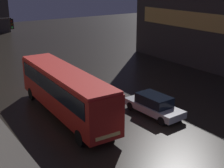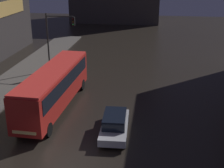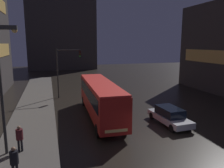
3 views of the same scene
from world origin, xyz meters
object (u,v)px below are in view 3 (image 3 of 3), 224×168
Objects in this scene: bus_near at (100,96)px; street_lamp_sidewalk at (4,71)px; car_taxi at (169,116)px; traffic_light_main at (66,64)px; pedestrian_mid at (20,136)px; pedestrian_near at (14,160)px.

street_lamp_sidewalk is (-7.07, -5.48, 3.22)m from bus_near.
bus_near is 2.48× the size of car_taxi.
car_taxi is at bearing -57.79° from traffic_light_main.
bus_near is 8.53m from pedestrian_mid.
traffic_light_main is at bearing 163.17° from pedestrian_mid.
pedestrian_near is at bearing -102.82° from traffic_light_main.
car_taxi is (5.35, -3.47, -1.32)m from bus_near.
bus_near is 10.67m from pedestrian_near.
pedestrian_mid is at bearing 42.12° from bus_near.
pedestrian_near reaches higher than car_taxi.
traffic_light_main is at bearing -72.51° from bus_near.
bus_near is 6.88× the size of pedestrian_mid.
car_taxi is at bearing 98.44° from pedestrian_mid.
pedestrian_mid is 15.24m from traffic_light_main.
street_lamp_sidewalk reaches higher than car_taxi.
traffic_light_main is at bearing -60.40° from car_taxi.
street_lamp_sidewalk is at bearing -88.08° from pedestrian_mid.
traffic_light_main is (-7.79, 12.37, 3.56)m from car_taxi.
bus_near is at bearing -35.58° from car_taxi.
pedestrian_mid is at bearing 2.98° from street_lamp_sidewalk.
pedestrian_mid is 4.16m from street_lamp_sidewalk.
pedestrian_near is 3.04m from pedestrian_mid.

